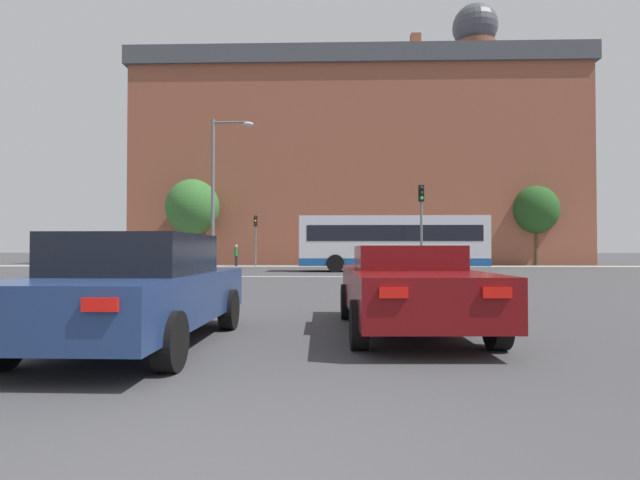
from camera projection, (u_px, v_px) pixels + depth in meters
The scene contains 13 objects.
stop_line_strip at pixel (316, 277), 23.58m from camera, with size 7.49×0.30×0.01m, color silver.
far_pavement at pixel (323, 266), 38.38m from camera, with size 68.32×2.50×0.01m, color #A09B91.
brick_civic_building at pixel (356, 166), 48.99m from camera, with size 40.05×15.08×25.35m.
car_saloon_left at pixel (138, 289), 6.62m from camera, with size 2.07×4.54×1.49m.
car_roadster_right at pixel (408, 287), 7.78m from camera, with size 2.08×4.63×1.34m.
bus_crossing_lead at pixel (392, 242), 29.16m from camera, with size 10.76×2.66×3.21m.
traffic_light_far_left at pixel (256, 232), 38.14m from camera, with size 0.26×0.31×3.88m.
traffic_light_near_right at pixel (421, 215), 24.56m from camera, with size 0.26×0.31×4.46m.
street_lamp_junction at pixel (220, 181), 23.41m from camera, with size 1.99×0.36×7.43m.
pedestrian_waiting at pixel (208, 252), 38.40m from camera, with size 0.38×0.46×1.85m.
pedestrian_walking_east at pixel (236, 254), 38.42m from camera, with size 0.32×0.44×1.66m.
tree_by_building at pixel (535, 210), 41.32m from camera, with size 3.77×3.77×6.58m.
tree_kerbside at pixel (193, 207), 40.49m from camera, with size 4.31×4.31×7.01m.
Camera 1 is at (0.86, -2.54, 1.28)m, focal length 28.00 mm.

